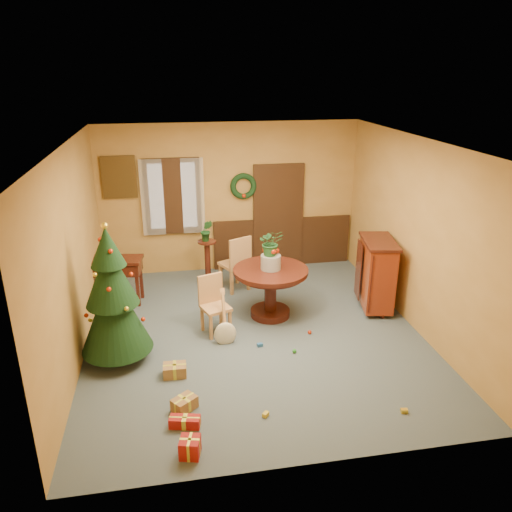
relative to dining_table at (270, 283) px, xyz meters
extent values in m
plane|color=#374951|center=(-0.36, -0.56, -0.58)|extent=(5.50, 5.50, 0.00)
plane|color=silver|center=(-0.36, -0.56, 2.32)|extent=(5.50, 5.50, 0.00)
plane|color=olive|center=(-0.36, 2.19, 0.87)|extent=(5.00, 0.00, 5.00)
plane|color=olive|center=(-0.36, -3.31, 0.87)|extent=(5.00, 0.00, 5.00)
plane|color=olive|center=(-2.86, -0.56, 0.87)|extent=(0.00, 5.50, 5.50)
plane|color=olive|center=(2.14, -0.56, 0.87)|extent=(0.00, 5.50, 5.50)
cube|color=black|center=(0.69, 2.15, -0.08)|extent=(2.80, 0.06, 1.00)
cube|color=black|center=(0.59, 2.14, 0.47)|extent=(1.00, 0.08, 2.10)
cube|color=white|center=(0.59, 2.17, 0.42)|extent=(0.80, 0.03, 1.90)
cube|color=black|center=(-1.46, 2.14, 0.97)|extent=(1.05, 0.08, 1.45)
cube|color=white|center=(-1.46, 2.17, 0.97)|extent=(0.88, 0.03, 1.25)
cube|color=white|center=(-1.84, 2.09, 0.97)|extent=(0.42, 0.02, 1.45)
cube|color=white|center=(-1.08, 2.09, 0.97)|extent=(0.42, 0.02, 1.45)
torus|color=black|center=(-0.11, 2.11, 1.12)|extent=(0.51, 0.11, 0.51)
cube|color=#4C3819|center=(-2.41, 2.15, 1.37)|extent=(0.62, 0.05, 0.78)
cube|color=gray|center=(-2.41, 2.18, 1.37)|extent=(0.48, 0.02, 0.62)
cylinder|color=black|center=(0.00, 0.00, 0.22)|extent=(1.21, 1.21, 0.06)
cylinder|color=black|center=(0.00, 0.00, 0.15)|extent=(1.08, 1.08, 0.04)
cylinder|color=black|center=(0.00, 0.00, -0.17)|extent=(0.19, 0.19, 0.67)
cylinder|color=black|center=(0.00, 0.00, -0.53)|extent=(0.65, 0.65, 0.11)
cylinder|color=slate|center=(0.00, 0.00, 0.37)|extent=(0.32, 0.32, 0.23)
imported|color=#1E4C23|center=(0.00, 0.00, 0.70)|extent=(0.38, 0.33, 0.43)
cube|color=#A07040|center=(-0.93, -0.40, -0.16)|extent=(0.50, 0.50, 0.05)
cube|color=#A07040|center=(-0.99, -0.23, 0.09)|extent=(0.38, 0.17, 0.47)
cube|color=#A07040|center=(-0.84, -0.20, -0.38)|extent=(0.05, 0.05, 0.40)
cube|color=#A07040|center=(-1.14, -0.30, -0.38)|extent=(0.05, 0.05, 0.40)
cube|color=#A07040|center=(-0.73, -0.50, -0.38)|extent=(0.05, 0.05, 0.40)
cube|color=#A07040|center=(-1.03, -0.60, -0.38)|extent=(0.05, 0.05, 0.40)
cube|color=#A07040|center=(-0.43, 1.15, -0.10)|extent=(0.61, 0.61, 0.05)
cube|color=#A07040|center=(-0.34, 0.96, 0.20)|extent=(0.43, 0.24, 0.54)
cube|color=#A07040|center=(-0.52, 0.90, -0.35)|extent=(0.06, 0.06, 0.46)
cube|color=#A07040|center=(-0.19, 1.06, -0.35)|extent=(0.06, 0.06, 0.46)
cube|color=#A07040|center=(-0.68, 1.23, -0.35)|extent=(0.06, 0.06, 0.46)
cube|color=#A07040|center=(-0.35, 1.39, -0.35)|extent=(0.06, 0.06, 0.46)
cylinder|color=black|center=(-0.90, 1.40, -0.16)|extent=(0.11, 0.11, 0.85)
cylinder|color=black|center=(-0.90, 1.40, 0.28)|extent=(0.34, 0.34, 0.03)
imported|color=#19471E|center=(-0.90, 1.40, 0.50)|extent=(0.25, 0.21, 0.40)
cylinder|color=#382111|center=(-2.36, -0.91, -0.48)|extent=(0.12, 0.12, 0.21)
cone|color=black|center=(-2.36, -0.91, 0.17)|extent=(0.97, 0.97, 1.15)
cone|color=black|center=(-2.36, -0.91, 0.70)|extent=(0.71, 0.71, 0.84)
cone|color=black|center=(-2.36, -0.91, 1.10)|extent=(0.46, 0.46, 0.53)
sphere|color=yellow|center=(-2.36, -0.91, 1.38)|extent=(0.09, 0.09, 0.09)
cube|color=black|center=(-2.51, 0.96, 0.21)|extent=(0.97, 0.58, 0.05)
cube|color=black|center=(-2.51, 0.96, 0.07)|extent=(0.91, 0.53, 0.19)
cube|color=black|center=(-2.89, 0.96, -0.20)|extent=(0.10, 0.33, 0.75)
cube|color=black|center=(-2.12, 0.96, -0.20)|extent=(0.10, 0.33, 0.75)
cube|color=#621A0B|center=(1.79, -0.03, 0.04)|extent=(0.60, 0.96, 1.11)
cube|color=black|center=(1.79, -0.03, 0.61)|extent=(0.67, 1.02, 0.04)
cylinder|color=black|center=(1.79, -0.41, -0.54)|extent=(0.06, 0.06, 0.08)
cylinder|color=black|center=(1.79, 0.34, -0.54)|extent=(0.06, 0.06, 0.08)
cube|color=olive|center=(-1.59, -1.45, -0.50)|extent=(0.31, 0.23, 0.16)
cube|color=gold|center=(-1.59, -1.45, -0.50)|extent=(0.31, 0.04, 0.16)
cube|color=gold|center=(-1.59, -1.45, -0.50)|extent=(0.05, 0.23, 0.16)
cube|color=maroon|center=(-1.47, -2.96, -0.48)|extent=(0.25, 0.25, 0.21)
cube|color=gold|center=(-1.47, -2.96, -0.48)|extent=(0.21, 0.08, 0.21)
cube|color=gold|center=(-1.47, -2.96, -0.48)|extent=(0.08, 0.21, 0.21)
cube|color=olive|center=(-1.50, -2.18, -0.50)|extent=(0.34, 0.33, 0.15)
cube|color=gold|center=(-1.50, -2.18, -0.50)|extent=(0.25, 0.20, 0.16)
cube|color=gold|center=(-1.50, -2.18, -0.50)|extent=(0.15, 0.18, 0.16)
cube|color=maroon|center=(-1.51, -2.49, -0.52)|extent=(0.37, 0.22, 0.12)
cube|color=gold|center=(-1.51, -2.49, -0.52)|extent=(0.35, 0.10, 0.13)
cube|color=gold|center=(-1.51, -2.49, -0.52)|extent=(0.08, 0.15, 0.13)
cube|color=#245A9C|center=(-0.35, -0.93, -0.56)|extent=(0.09, 0.07, 0.05)
sphere|color=#258022|center=(0.11, -1.19, -0.55)|extent=(0.06, 0.06, 0.06)
cube|color=gold|center=(-0.57, -2.48, -0.56)|extent=(0.09, 0.09, 0.05)
sphere|color=red|center=(0.47, -0.71, -0.55)|extent=(0.06, 0.06, 0.06)
cube|color=yellow|center=(1.07, -2.71, -0.56)|extent=(0.09, 0.06, 0.05)
camera|label=1|loc=(-1.52, -7.20, 3.28)|focal=35.00mm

